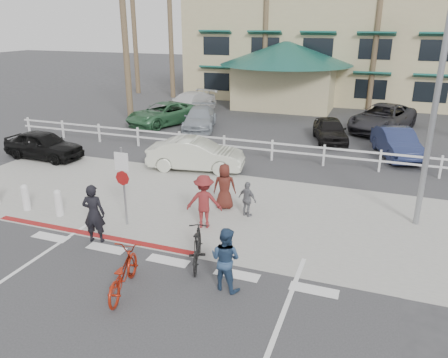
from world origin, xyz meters
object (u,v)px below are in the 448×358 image
at_px(car_white_sedan, 196,154).
at_px(car_red_compact, 44,145).
at_px(sign_post, 124,183).
at_px(bike_red, 123,273).
at_px(bike_black, 197,247).

bearing_deg(car_white_sedan, car_red_compact, 87.45).
xyz_separation_m(sign_post, car_red_compact, (-7.60, 4.90, -0.78)).
bearing_deg(car_white_sedan, bike_red, -177.17).
relative_size(car_white_sedan, car_red_compact, 1.08).
distance_m(bike_red, bike_black, 2.13).
distance_m(sign_post, car_white_sedan, 5.92).
distance_m(bike_black, car_red_compact, 12.49).
height_order(car_white_sedan, car_red_compact, car_white_sedan).
distance_m(car_white_sedan, car_red_compact, 7.54).
height_order(bike_red, bike_black, bike_black).
xyz_separation_m(bike_red, car_white_sedan, (-2.07, 9.11, 0.18)).
bearing_deg(car_white_sedan, bike_black, -166.01).
xyz_separation_m(sign_post, car_white_sedan, (-0.13, 5.87, -0.76)).
bearing_deg(bike_black, car_red_compact, -48.59).
height_order(sign_post, car_red_compact, sign_post).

